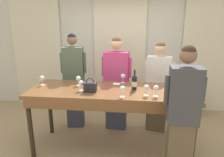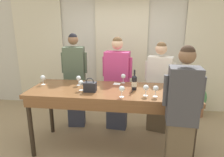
# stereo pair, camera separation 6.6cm
# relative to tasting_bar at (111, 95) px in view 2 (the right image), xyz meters

# --- Properties ---
(ground_plane) EXTENTS (18.00, 18.00, 0.00)m
(ground_plane) POSITION_rel_tasting_bar_xyz_m (0.00, 0.02, -0.95)
(ground_plane) COLOR tan
(wall_back) EXTENTS (12.00, 0.06, 2.80)m
(wall_back) POSITION_rel_tasting_bar_xyz_m (0.00, 1.87, 0.45)
(wall_back) COLOR beige
(wall_back) RESTS_ON ground_plane
(curtain_panel_left) EXTENTS (1.22, 0.03, 2.69)m
(curtain_panel_left) POSITION_rel_tasting_bar_xyz_m (-2.04, 1.80, 0.39)
(curtain_panel_left) COLOR beige
(curtain_panel_left) RESTS_ON ground_plane
(curtain_panel_center) EXTENTS (1.22, 0.03, 2.69)m
(curtain_panel_center) POSITION_rel_tasting_bar_xyz_m (0.00, 1.80, 0.39)
(curtain_panel_center) COLOR beige
(curtain_panel_center) RESTS_ON ground_plane
(curtain_panel_right) EXTENTS (1.22, 0.03, 2.69)m
(curtain_panel_right) POSITION_rel_tasting_bar_xyz_m (2.04, 1.80, 0.39)
(curtain_panel_right) COLOR beige
(curtain_panel_right) RESTS_ON ground_plane
(tasting_bar) EXTENTS (2.55, 0.89, 1.05)m
(tasting_bar) POSITION_rel_tasting_bar_xyz_m (0.00, 0.00, 0.00)
(tasting_bar) COLOR brown
(tasting_bar) RESTS_ON ground_plane
(wine_bottle) EXTENTS (0.08, 0.08, 0.31)m
(wine_bottle) POSITION_rel_tasting_bar_xyz_m (0.35, 0.05, 0.21)
(wine_bottle) COLOR black
(wine_bottle) RESTS_ON tasting_bar
(handbag) EXTENTS (0.19, 0.12, 0.21)m
(handbag) POSITION_rel_tasting_bar_xyz_m (-0.30, -0.12, 0.17)
(handbag) COLOR #232328
(handbag) RESTS_ON tasting_bar
(wine_glass_front_left) EXTENTS (0.08, 0.08, 0.16)m
(wine_glass_front_left) POSITION_rel_tasting_bar_xyz_m (-0.57, 0.17, 0.21)
(wine_glass_front_left) COLOR white
(wine_glass_front_left) RESTS_ON tasting_bar
(wine_glass_front_mid) EXTENTS (0.08, 0.08, 0.16)m
(wine_glass_front_mid) POSITION_rel_tasting_bar_xyz_m (1.03, -0.34, 0.21)
(wine_glass_front_mid) COLOR white
(wine_glass_front_mid) RESTS_ON tasting_bar
(wine_glass_front_right) EXTENTS (0.08, 0.08, 0.16)m
(wine_glass_front_right) POSITION_rel_tasting_bar_xyz_m (-0.45, -0.09, 0.21)
(wine_glass_front_right) COLOR white
(wine_glass_front_right) RESTS_ON tasting_bar
(wine_glass_center_left) EXTENTS (0.08, 0.08, 0.16)m
(wine_glass_center_left) POSITION_rel_tasting_bar_xyz_m (0.19, -0.30, 0.21)
(wine_glass_center_left) COLOR white
(wine_glass_center_left) RESTS_ON tasting_bar
(wine_glass_center_mid) EXTENTS (0.08, 0.08, 0.16)m
(wine_glass_center_mid) POSITION_rel_tasting_bar_xyz_m (1.21, 0.00, 0.21)
(wine_glass_center_mid) COLOR white
(wine_glass_center_mid) RESTS_ON tasting_bar
(wine_glass_center_right) EXTENTS (0.08, 0.08, 0.16)m
(wine_glass_center_right) POSITION_rel_tasting_bar_xyz_m (-1.17, 0.12, 0.21)
(wine_glass_center_right) COLOR white
(wine_glass_center_right) RESTS_ON tasting_bar
(wine_glass_back_left) EXTENTS (0.08, 0.08, 0.16)m
(wine_glass_back_left) POSITION_rel_tasting_bar_xyz_m (0.66, -0.22, 0.21)
(wine_glass_back_left) COLOR white
(wine_glass_back_left) RESTS_ON tasting_bar
(wine_glass_back_mid) EXTENTS (0.08, 0.08, 0.16)m
(wine_glass_back_mid) POSITION_rel_tasting_bar_xyz_m (0.16, 0.40, 0.21)
(wine_glass_back_mid) COLOR white
(wine_glass_back_mid) RESTS_ON tasting_bar
(wine_glass_back_right) EXTENTS (0.08, 0.08, 0.16)m
(wine_glass_back_right) POSITION_rel_tasting_bar_xyz_m (1.11, 0.41, 0.21)
(wine_glass_back_right) COLOR white
(wine_glass_back_right) RESTS_ON tasting_bar
(wine_glass_near_host) EXTENTS (0.08, 0.08, 0.16)m
(wine_glass_near_host) POSITION_rel_tasting_bar_xyz_m (0.52, -0.20, 0.21)
(wine_glass_near_host) COLOR white
(wine_glass_near_host) RESTS_ON tasting_bar
(napkin) EXTENTS (0.13, 0.13, 0.00)m
(napkin) POSITION_rel_tasting_bar_xyz_m (0.06, 0.32, 0.10)
(napkin) COLOR white
(napkin) RESTS_ON tasting_bar
(pen) EXTENTS (0.05, 0.13, 0.01)m
(pen) POSITION_rel_tasting_bar_xyz_m (0.33, -0.07, 0.10)
(pen) COLOR black
(pen) RESTS_ON tasting_bar
(guest_olive_jacket) EXTENTS (0.50, 0.30, 1.87)m
(guest_olive_jacket) POSITION_rel_tasting_bar_xyz_m (-0.81, 0.72, 0.00)
(guest_olive_jacket) COLOR #383D51
(guest_olive_jacket) RESTS_ON ground_plane
(guest_pink_top) EXTENTS (0.57, 0.30, 1.81)m
(guest_pink_top) POSITION_rel_tasting_bar_xyz_m (0.02, 0.72, -0.03)
(guest_pink_top) COLOR #383D51
(guest_pink_top) RESTS_ON ground_plane
(guest_cream_sweater) EXTENTS (0.55, 0.33, 1.73)m
(guest_cream_sweater) POSITION_rel_tasting_bar_xyz_m (0.81, 0.72, -0.06)
(guest_cream_sweater) COLOR brown
(guest_cream_sweater) RESTS_ON ground_plane
(host_pouring) EXTENTS (0.48, 0.29, 1.81)m
(host_pouring) POSITION_rel_tasting_bar_xyz_m (0.95, -0.60, -0.03)
(host_pouring) COLOR brown
(host_pouring) RESTS_ON ground_plane
(potted_plant) EXTENTS (0.34, 0.34, 0.68)m
(potted_plant) POSITION_rel_tasting_bar_xyz_m (1.78, 1.49, -0.59)
(potted_plant) COLOR #935B3D
(potted_plant) RESTS_ON ground_plane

